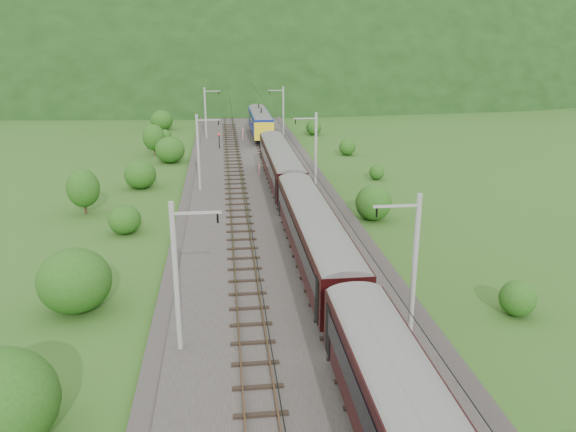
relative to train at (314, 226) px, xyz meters
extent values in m
plane|color=#31551A|center=(-2.40, -9.65, -3.47)|extent=(600.00, 600.00, 0.00)
cube|color=#38332D|center=(-2.40, 0.35, -3.32)|extent=(14.00, 220.00, 0.30)
cube|color=#503622|center=(-5.52, 0.35, -2.98)|extent=(0.08, 220.00, 0.15)
cube|color=#503622|center=(-4.08, 0.35, -2.98)|extent=(0.08, 220.00, 0.15)
cube|color=black|center=(-4.80, 0.35, -3.11)|extent=(2.40, 220.00, 0.12)
cube|color=#503622|center=(-0.72, 0.35, -2.98)|extent=(0.08, 220.00, 0.15)
cube|color=#503622|center=(0.72, 0.35, -2.98)|extent=(0.08, 220.00, 0.15)
cube|color=black|center=(0.00, 0.35, -3.11)|extent=(2.40, 220.00, 0.12)
cylinder|color=gray|center=(-8.60, -9.65, 0.83)|extent=(0.28, 0.28, 8.00)
cube|color=gray|center=(-7.40, -9.65, 4.23)|extent=(2.40, 0.12, 0.12)
cylinder|color=black|center=(-6.40, -9.65, 3.93)|extent=(0.10, 0.10, 0.50)
cylinder|color=gray|center=(-8.60, 22.35, 0.83)|extent=(0.28, 0.28, 8.00)
cube|color=gray|center=(-7.40, 22.35, 4.23)|extent=(2.40, 0.12, 0.12)
cylinder|color=black|center=(-6.40, 22.35, 3.93)|extent=(0.10, 0.10, 0.50)
cylinder|color=gray|center=(-8.60, 54.35, 0.83)|extent=(0.28, 0.28, 8.00)
cube|color=gray|center=(-7.40, 54.35, 4.23)|extent=(2.40, 0.12, 0.12)
cylinder|color=black|center=(-6.40, 54.35, 3.93)|extent=(0.10, 0.10, 0.50)
cylinder|color=gray|center=(-8.60, 86.35, 0.83)|extent=(0.28, 0.28, 8.00)
cube|color=gray|center=(-7.40, 86.35, 4.23)|extent=(2.40, 0.12, 0.12)
cylinder|color=black|center=(-6.40, 86.35, 3.93)|extent=(0.10, 0.10, 0.50)
cylinder|color=gray|center=(-8.60, 118.35, 0.83)|extent=(0.28, 0.28, 8.00)
cube|color=gray|center=(-7.40, 118.35, 4.23)|extent=(2.40, 0.12, 0.12)
cylinder|color=black|center=(-6.40, 118.35, 3.93)|extent=(0.10, 0.10, 0.50)
cylinder|color=gray|center=(3.80, -9.65, 0.83)|extent=(0.28, 0.28, 8.00)
cube|color=gray|center=(2.60, -9.65, 4.23)|extent=(2.40, 0.12, 0.12)
cylinder|color=black|center=(1.60, -9.65, 3.93)|extent=(0.10, 0.10, 0.50)
cylinder|color=gray|center=(3.80, 22.35, 0.83)|extent=(0.28, 0.28, 8.00)
cube|color=gray|center=(2.60, 22.35, 4.23)|extent=(2.40, 0.12, 0.12)
cylinder|color=black|center=(1.60, 22.35, 3.93)|extent=(0.10, 0.10, 0.50)
cylinder|color=gray|center=(3.80, 54.35, 0.83)|extent=(0.28, 0.28, 8.00)
cube|color=gray|center=(2.60, 54.35, 4.23)|extent=(2.40, 0.12, 0.12)
cylinder|color=black|center=(1.60, 54.35, 3.93)|extent=(0.10, 0.10, 0.50)
cylinder|color=gray|center=(3.80, 86.35, 0.83)|extent=(0.28, 0.28, 8.00)
cube|color=gray|center=(2.60, 86.35, 4.23)|extent=(2.40, 0.12, 0.12)
cylinder|color=black|center=(1.60, 86.35, 3.93)|extent=(0.10, 0.10, 0.50)
cylinder|color=gray|center=(3.80, 118.35, 0.83)|extent=(0.28, 0.28, 8.00)
cube|color=gray|center=(2.60, 118.35, 4.23)|extent=(2.40, 0.12, 0.12)
cylinder|color=black|center=(1.60, 118.35, 3.93)|extent=(0.10, 0.10, 0.50)
cylinder|color=black|center=(-4.80, 0.35, 3.63)|extent=(0.03, 198.00, 0.03)
cylinder|color=black|center=(0.00, 0.35, 3.63)|extent=(0.03, 198.00, 0.03)
ellipsoid|color=#173311|center=(-2.40, 250.35, -3.47)|extent=(504.00, 360.00, 244.00)
ellipsoid|color=#173311|center=(-122.40, 290.35, -3.47)|extent=(336.00, 280.00, 132.00)
cube|color=black|center=(0.00, -15.15, -2.46)|extent=(2.15, 3.13, 0.88)
cube|color=black|center=(0.00, -0.09, -0.56)|extent=(2.83, 21.49, 2.93)
cylinder|color=slate|center=(0.00, -0.09, 0.76)|extent=(2.83, 21.39, 2.83)
cube|color=black|center=(-1.44, -0.09, -0.20)|extent=(0.05, 18.91, 1.12)
cube|color=black|center=(1.44, -0.09, -0.20)|extent=(0.05, 18.91, 1.12)
cube|color=black|center=(0.00, -7.61, -2.46)|extent=(2.15, 3.13, 0.88)
cube|color=black|center=(0.00, 7.43, -2.46)|extent=(2.15, 3.13, 0.88)
cube|color=black|center=(0.00, 22.49, -0.56)|extent=(2.83, 21.49, 2.93)
cylinder|color=slate|center=(0.00, 22.49, 0.76)|extent=(2.83, 21.39, 2.83)
cube|color=black|center=(-1.44, 22.49, -0.20)|extent=(0.05, 18.91, 1.12)
cube|color=black|center=(1.44, 22.49, -0.20)|extent=(0.05, 18.91, 1.12)
cube|color=black|center=(0.00, 14.97, -2.46)|extent=(2.15, 3.13, 0.88)
cube|color=black|center=(0.00, 30.02, -2.46)|extent=(2.15, 3.13, 0.88)
cube|color=navy|center=(0.00, 53.87, -0.56)|extent=(2.83, 17.58, 2.93)
cylinder|color=slate|center=(0.00, 53.87, 0.76)|extent=(2.83, 17.50, 2.83)
cube|color=black|center=(-1.44, 53.87, -0.20)|extent=(0.05, 15.47, 1.12)
cube|color=black|center=(1.44, 53.87, -0.20)|extent=(0.05, 15.47, 1.12)
cube|color=black|center=(0.00, 47.72, -2.46)|extent=(2.15, 3.13, 0.88)
cube|color=black|center=(0.00, 60.02, -2.46)|extent=(2.15, 3.13, 0.88)
cube|color=yellow|center=(0.00, 62.46, -0.75)|extent=(2.89, 0.50, 2.64)
cube|color=yellow|center=(0.00, 45.28, -0.75)|extent=(2.89, 0.50, 2.64)
cube|color=black|center=(0.00, 56.87, 1.45)|extent=(0.08, 1.60, 0.88)
cylinder|color=red|center=(-2.81, 53.24, -2.31)|extent=(0.18, 0.18, 1.72)
cylinder|color=red|center=(-1.89, 28.26, -2.51)|extent=(0.14, 0.14, 1.31)
cylinder|color=black|center=(-6.54, 45.52, -2.16)|extent=(0.14, 0.14, 2.02)
sphere|color=red|center=(-6.54, 45.52, -1.10)|extent=(0.24, 0.24, 0.24)
ellipsoid|color=#214D14|center=(-15.13, -4.00, -1.51)|extent=(4.36, 4.36, 3.92)
ellipsoid|color=#214D14|center=(-14.44, 9.98, -2.25)|extent=(2.72, 2.72, 2.45)
ellipsoid|color=#214D14|center=(-15.09, 24.92, -1.92)|extent=(3.44, 3.44, 3.10)
ellipsoid|color=#214D14|center=(-12.94, 37.80, -1.74)|extent=(3.83, 3.83, 3.45)
ellipsoid|color=#214D14|center=(-15.11, 54.08, -2.53)|extent=(2.08, 2.08, 1.87)
ellipsoid|color=#214D14|center=(-16.64, 65.50, -1.72)|extent=(3.89, 3.89, 3.50)
ellipsoid|color=#214D14|center=(-17.04, 80.89, -2.51)|extent=(2.13, 2.13, 1.92)
cylinder|color=black|center=(-19.03, 16.03, -2.30)|extent=(0.24, 0.24, 2.34)
ellipsoid|color=#214D14|center=(-19.03, 16.03, -0.96)|extent=(3.01, 3.01, 3.61)
cylinder|color=black|center=(-15.52, 42.93, -2.29)|extent=(0.24, 0.24, 2.36)
ellipsoid|color=#214D14|center=(-15.52, 42.93, -0.94)|extent=(3.04, 3.04, 3.65)
ellipsoid|color=#214D14|center=(11.04, -7.64, -2.50)|extent=(2.17, 2.17, 1.95)
ellipsoid|color=#214D14|center=(7.26, 11.17, -2.01)|extent=(3.25, 3.25, 2.93)
ellipsoid|color=#214D14|center=(11.60, 25.82, -2.68)|extent=(1.76, 1.76, 1.58)
ellipsoid|color=#214D14|center=(11.23, 39.92, -2.43)|extent=(2.31, 2.31, 2.08)
ellipsoid|color=#214D14|center=(9.26, 57.15, -2.32)|extent=(2.56, 2.56, 2.30)
camera|label=1|loc=(-6.01, -36.01, 12.42)|focal=35.00mm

